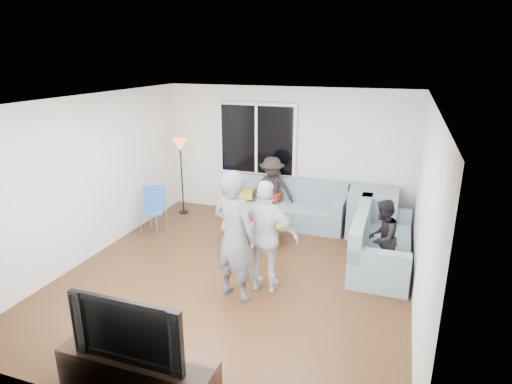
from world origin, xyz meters
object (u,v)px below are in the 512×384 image
at_px(sofa_right_section, 382,239).
at_px(player_right, 266,237).
at_px(player_left, 235,236).
at_px(sofa_back_section, 285,203).
at_px(floor_lamp, 182,177).
at_px(spectator_right, 382,238).
at_px(side_chair, 153,211).
at_px(tv_console, 138,374).
at_px(coffee_table, 254,232).
at_px(television, 133,325).
at_px(spectator_back, 272,190).

relative_size(sofa_right_section, player_right, 1.25).
xyz_separation_m(player_left, player_right, (0.33, 0.31, -0.10)).
xyz_separation_m(sofa_back_section, player_right, (0.40, -2.50, 0.37)).
xyz_separation_m(floor_lamp, spectator_right, (4.07, -1.41, -0.19)).
bearing_deg(side_chair, tv_console, -79.45).
bearing_deg(player_right, floor_lamp, -43.92).
xyz_separation_m(coffee_table, player_right, (0.68, -1.45, 0.60)).
bearing_deg(sofa_back_section, player_left, -88.72).
height_order(sofa_back_section, television, television).
height_order(tv_console, television, television).
distance_m(coffee_table, television, 3.77).
distance_m(spectator_right, television, 3.84).
distance_m(sofa_back_section, player_right, 2.55).
relative_size(player_right, television, 1.38).
bearing_deg(coffee_table, television, -88.29).
xyz_separation_m(sofa_right_section, spectator_right, (0.00, -0.38, 0.17)).
bearing_deg(television, player_right, 76.01).
distance_m(floor_lamp, tv_console, 5.09).
bearing_deg(television, floor_lamp, 113.41).
bearing_deg(floor_lamp, tv_console, -66.59).
relative_size(spectator_right, television, 1.02).
height_order(coffee_table, side_chair, side_chair).
height_order(sofa_right_section, floor_lamp, floor_lamp).
bearing_deg(side_chair, player_right, -44.84).
relative_size(tv_console, television, 1.38).
bearing_deg(sofa_right_section, sofa_back_section, 58.62).
bearing_deg(sofa_right_section, spectator_right, -180.00).
distance_m(floor_lamp, television, 5.06).
bearing_deg(player_left, player_right, -120.57).
bearing_deg(television, coffee_table, 91.71).
bearing_deg(sofa_back_section, player_right, -80.96).
xyz_separation_m(sofa_back_section, television, (-0.17, -4.77, 0.35)).
relative_size(coffee_table, floor_lamp, 0.71).
distance_m(floor_lamp, player_right, 3.50).
relative_size(player_left, television, 1.55).
bearing_deg(television, tv_console, 0.00).
xyz_separation_m(side_chair, television, (2.01, -3.51, 0.34)).
bearing_deg(spectator_back, sofa_right_section, -40.36).
height_order(player_left, spectator_right, player_left).
xyz_separation_m(side_chair, floor_lamp, (0.00, 1.14, 0.35)).
bearing_deg(spectator_back, tv_console, -100.43).
height_order(floor_lamp, player_left, player_left).
height_order(spectator_right, spectator_back, spectator_back).
height_order(sofa_right_section, television, television).
xyz_separation_m(coffee_table, television, (0.11, -3.72, 0.57)).
relative_size(sofa_back_section, player_left, 1.28).
bearing_deg(spectator_back, spectator_right, -47.48).
height_order(side_chair, tv_console, side_chair).
bearing_deg(coffee_table, spectator_right, -12.56).
distance_m(side_chair, spectator_right, 4.08).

